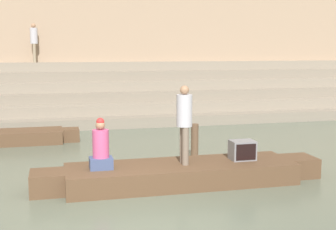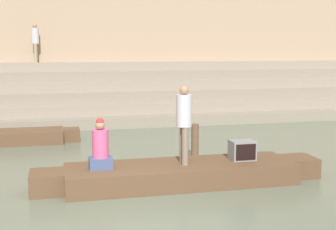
{
  "view_description": "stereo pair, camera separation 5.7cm",
  "coord_description": "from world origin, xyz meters",
  "px_view_note": "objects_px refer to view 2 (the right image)",
  "views": [
    {
      "loc": [
        -1.21,
        -7.64,
        2.92
      ],
      "look_at": [
        1.43,
        3.05,
        1.35
      ],
      "focal_mm": 50.0,
      "sensor_mm": 36.0,
      "label": 1
    },
    {
      "loc": [
        -1.16,
        -7.65,
        2.92
      ],
      "look_at": [
        1.43,
        3.05,
        1.35
      ],
      "focal_mm": 50.0,
      "sensor_mm": 36.0,
      "label": 2
    }
  ],
  "objects_px": {
    "person_standing": "(184,119)",
    "tv_set": "(242,150)",
    "moored_boat_shore": "(2,137)",
    "person_on_steps": "(35,40)",
    "person_rowing": "(100,148)",
    "mooring_post": "(195,141)",
    "rowboat_main": "(181,173)"
  },
  "relations": [
    {
      "from": "person_standing",
      "to": "tv_set",
      "type": "xyz_separation_m",
      "value": [
        1.37,
        0.06,
        -0.76
      ]
    },
    {
      "from": "moored_boat_shore",
      "to": "person_on_steps",
      "type": "bearing_deg",
      "value": 84.04
    },
    {
      "from": "person_standing",
      "to": "person_rowing",
      "type": "relative_size",
      "value": 1.59
    },
    {
      "from": "tv_set",
      "to": "person_on_steps",
      "type": "xyz_separation_m",
      "value": [
        -4.79,
        11.42,
        2.61
      ]
    },
    {
      "from": "person_on_steps",
      "to": "person_rowing",
      "type": "bearing_deg",
      "value": 168.84
    },
    {
      "from": "tv_set",
      "to": "moored_boat_shore",
      "type": "relative_size",
      "value": 0.11
    },
    {
      "from": "person_rowing",
      "to": "mooring_post",
      "type": "xyz_separation_m",
      "value": [
        2.71,
        2.22,
        -0.41
      ]
    },
    {
      "from": "person_rowing",
      "to": "tv_set",
      "type": "height_order",
      "value": "person_rowing"
    },
    {
      "from": "person_standing",
      "to": "mooring_post",
      "type": "xyz_separation_m",
      "value": [
        0.92,
        2.23,
        -0.96
      ]
    },
    {
      "from": "person_standing",
      "to": "moored_boat_shore",
      "type": "xyz_separation_m",
      "value": [
        -4.31,
        5.47,
        -1.21
      ]
    },
    {
      "from": "person_rowing",
      "to": "person_on_steps",
      "type": "xyz_separation_m",
      "value": [
        -1.63,
        11.47,
        2.4
      ]
    },
    {
      "from": "moored_boat_shore",
      "to": "person_on_steps",
      "type": "xyz_separation_m",
      "value": [
        0.89,
        6.01,
        3.07
      ]
    },
    {
      "from": "moored_boat_shore",
      "to": "mooring_post",
      "type": "distance_m",
      "value": 6.16
    },
    {
      "from": "person_standing",
      "to": "moored_boat_shore",
      "type": "distance_m",
      "value": 7.07
    },
    {
      "from": "person_standing",
      "to": "tv_set",
      "type": "bearing_deg",
      "value": -4.96
    },
    {
      "from": "person_standing",
      "to": "person_on_steps",
      "type": "relative_size",
      "value": 1.03
    },
    {
      "from": "tv_set",
      "to": "moored_boat_shore",
      "type": "distance_m",
      "value": 7.86
    },
    {
      "from": "tv_set",
      "to": "mooring_post",
      "type": "relative_size",
      "value": 0.58
    },
    {
      "from": "mooring_post",
      "to": "person_standing",
      "type": "bearing_deg",
      "value": -112.54
    },
    {
      "from": "mooring_post",
      "to": "person_on_steps",
      "type": "height_order",
      "value": "person_on_steps"
    },
    {
      "from": "moored_boat_shore",
      "to": "mooring_post",
      "type": "height_order",
      "value": "mooring_post"
    },
    {
      "from": "person_standing",
      "to": "person_on_steps",
      "type": "xyz_separation_m",
      "value": [
        -3.42,
        11.48,
        1.85
      ]
    },
    {
      "from": "person_standing",
      "to": "person_rowing",
      "type": "xyz_separation_m",
      "value": [
        -1.78,
        0.01,
        -0.55
      ]
    },
    {
      "from": "person_rowing",
      "to": "person_on_steps",
      "type": "relative_size",
      "value": 0.65
    },
    {
      "from": "tv_set",
      "to": "person_on_steps",
      "type": "bearing_deg",
      "value": 104.82
    },
    {
      "from": "rowboat_main",
      "to": "tv_set",
      "type": "xyz_separation_m",
      "value": [
        1.43,
        0.04,
        0.43
      ]
    },
    {
      "from": "mooring_post",
      "to": "moored_boat_shore",
      "type": "bearing_deg",
      "value": 148.2
    },
    {
      "from": "rowboat_main",
      "to": "person_rowing",
      "type": "relative_size",
      "value": 5.92
    },
    {
      "from": "moored_boat_shore",
      "to": "mooring_post",
      "type": "xyz_separation_m",
      "value": [
        5.23,
        -3.24,
        0.25
      ]
    },
    {
      "from": "tv_set",
      "to": "person_on_steps",
      "type": "relative_size",
      "value": 0.33
    },
    {
      "from": "rowboat_main",
      "to": "mooring_post",
      "type": "relative_size",
      "value": 6.76
    },
    {
      "from": "rowboat_main",
      "to": "moored_boat_shore",
      "type": "relative_size",
      "value": 1.33
    }
  ]
}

